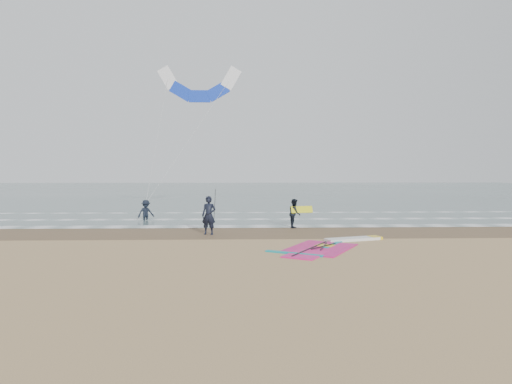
{
  "coord_description": "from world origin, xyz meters",
  "views": [
    {
      "loc": [
        -1.19,
        -18.19,
        3.42
      ],
      "look_at": [
        -0.4,
        5.0,
        2.2
      ],
      "focal_mm": 32.0,
      "sensor_mm": 36.0,
      "label": 1
    }
  ],
  "objects_px": {
    "windsurf_rig": "(330,246)",
    "surf_kite": "(199,87)",
    "person_wading": "(146,208)",
    "person_walking": "(295,213)",
    "person_standing": "(209,215)"
  },
  "relations": [
    {
      "from": "person_standing",
      "to": "windsurf_rig",
      "type": "bearing_deg",
      "value": -19.85
    },
    {
      "from": "windsurf_rig",
      "to": "person_standing",
      "type": "distance_m",
      "value": 6.75
    },
    {
      "from": "surf_kite",
      "to": "person_walking",
      "type": "bearing_deg",
      "value": -50.39
    },
    {
      "from": "surf_kite",
      "to": "person_standing",
      "type": "bearing_deg",
      "value": -82.46
    },
    {
      "from": "person_walking",
      "to": "surf_kite",
      "type": "distance_m",
      "value": 12.66
    },
    {
      "from": "windsurf_rig",
      "to": "person_standing",
      "type": "xyz_separation_m",
      "value": [
        -5.55,
        3.71,
        0.96
      ]
    },
    {
      "from": "person_standing",
      "to": "person_wading",
      "type": "bearing_deg",
      "value": 138.8
    },
    {
      "from": "windsurf_rig",
      "to": "surf_kite",
      "type": "height_order",
      "value": "surf_kite"
    },
    {
      "from": "person_wading",
      "to": "person_walking",
      "type": "bearing_deg",
      "value": -56.64
    },
    {
      "from": "windsurf_rig",
      "to": "person_wading",
      "type": "bearing_deg",
      "value": 134.63
    },
    {
      "from": "person_walking",
      "to": "surf_kite",
      "type": "height_order",
      "value": "surf_kite"
    },
    {
      "from": "windsurf_rig",
      "to": "person_walking",
      "type": "xyz_separation_m",
      "value": [
        -0.82,
        6.32,
        0.79
      ]
    },
    {
      "from": "windsurf_rig",
      "to": "surf_kite",
      "type": "distance_m",
      "value": 17.8
    },
    {
      "from": "person_wading",
      "to": "surf_kite",
      "type": "bearing_deg",
      "value": 12.44
    },
    {
      "from": "person_standing",
      "to": "person_wading",
      "type": "distance_m",
      "value": 7.96
    }
  ]
}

